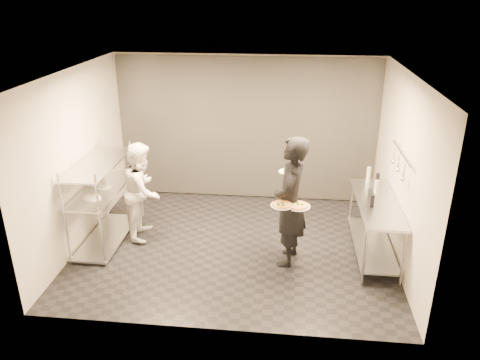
# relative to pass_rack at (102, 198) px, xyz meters

# --- Properties ---
(room_shell) EXTENTS (5.00, 4.00, 2.80)m
(room_shell) POSITION_rel_pass_rack_xyz_m (2.15, 1.18, 0.63)
(room_shell) COLOR black
(room_shell) RESTS_ON ground
(pass_rack) EXTENTS (0.60, 1.60, 1.50)m
(pass_rack) POSITION_rel_pass_rack_xyz_m (0.00, 0.00, 0.00)
(pass_rack) COLOR #AFB1B6
(pass_rack) RESTS_ON ground
(prep_counter) EXTENTS (0.60, 1.80, 0.92)m
(prep_counter) POSITION_rel_pass_rack_xyz_m (4.33, 0.00, -0.14)
(prep_counter) COLOR #AFB1B6
(prep_counter) RESTS_ON ground
(utensil_rail) EXTENTS (0.07, 1.20, 0.31)m
(utensil_rail) POSITION_rel_pass_rack_xyz_m (4.58, 0.00, 0.78)
(utensil_rail) COLOR #AFB1B6
(utensil_rail) RESTS_ON room_shell
(waiter) EXTENTS (0.59, 0.80, 2.00)m
(waiter) POSITION_rel_pass_rack_xyz_m (3.02, -0.32, 0.23)
(waiter) COLOR black
(waiter) RESTS_ON ground
(chef) EXTENTS (0.66, 0.82, 1.63)m
(chef) POSITION_rel_pass_rack_xyz_m (0.60, 0.25, 0.05)
(chef) COLOR silver
(chef) RESTS_ON ground
(pizza_plate_near) EXTENTS (0.32, 0.32, 0.05)m
(pizza_plate_near) POSITION_rel_pass_rack_xyz_m (2.90, -0.57, 0.30)
(pizza_plate_near) COLOR silver
(pizza_plate_near) RESTS_ON waiter
(pizza_plate_far) EXTENTS (0.35, 0.35, 0.05)m
(pizza_plate_far) POSITION_rel_pass_rack_xyz_m (3.13, -0.50, 0.26)
(pizza_plate_far) COLOR silver
(pizza_plate_far) RESTS_ON waiter
(salad_plate) EXTENTS (0.25, 0.25, 0.07)m
(salad_plate) POSITION_rel_pass_rack_xyz_m (2.95, -0.01, 0.60)
(salad_plate) COLOR silver
(salad_plate) RESTS_ON waiter
(pos_monitor) EXTENTS (0.05, 0.27, 0.19)m
(pos_monitor) POSITION_rel_pass_rack_xyz_m (4.21, -0.09, 0.25)
(pos_monitor) COLOR black
(pos_monitor) RESTS_ON prep_counter
(bottle_green) EXTENTS (0.07, 0.07, 0.25)m
(bottle_green) POSITION_rel_pass_rack_xyz_m (4.30, 0.80, 0.28)
(bottle_green) COLOR gray
(bottle_green) RESTS_ON prep_counter
(bottle_clear) EXTENTS (0.07, 0.07, 0.22)m
(bottle_clear) POSITION_rel_pass_rack_xyz_m (4.35, 0.30, 0.26)
(bottle_clear) COLOR gray
(bottle_clear) RESTS_ON prep_counter
(bottle_dark) EXTENTS (0.06, 0.06, 0.21)m
(bottle_dark) POSITION_rel_pass_rack_xyz_m (4.42, 0.63, 0.26)
(bottle_dark) COLOR black
(bottle_dark) RESTS_ON prep_counter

